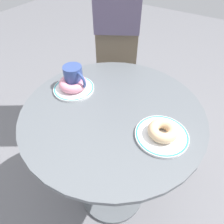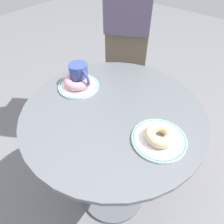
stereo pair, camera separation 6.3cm
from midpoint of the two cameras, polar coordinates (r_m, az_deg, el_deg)
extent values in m
cube|color=slate|center=(1.43, -1.25, -21.48)|extent=(7.00, 7.00, 0.02)
cylinder|color=#565B60|center=(0.82, -2.02, -0.03)|extent=(0.73, 0.73, 0.02)
cylinder|color=#565B60|center=(1.10, -1.55, -13.33)|extent=(0.06, 0.06, 0.69)
cylinder|color=#565B60|center=(1.41, -1.26, -21.10)|extent=(0.39, 0.39, 0.03)
cylinder|color=white|center=(0.93, -12.43, 6.31)|extent=(0.18, 0.18, 0.01)
torus|color=teal|center=(0.93, -12.46, 6.46)|extent=(0.17, 0.17, 0.01)
cylinder|color=white|center=(0.73, 11.24, -6.50)|extent=(0.19, 0.19, 0.01)
torus|color=teal|center=(0.73, 11.27, -6.34)|extent=(0.18, 0.18, 0.01)
torus|color=pink|center=(0.92, -12.71, 7.68)|extent=(0.13, 0.13, 0.04)
torus|color=#E0B789|center=(0.72, 11.52, -5.19)|extent=(0.15, 0.15, 0.04)
cylinder|color=#334784|center=(0.93, -12.58, 9.49)|extent=(0.08, 0.08, 0.10)
torus|color=#334784|center=(0.89, -10.90, 8.56)|extent=(0.08, 0.03, 0.08)
cube|color=brown|center=(1.47, 0.07, 8.54)|extent=(0.38, 0.45, 0.87)
camera|label=1|loc=(0.03, -92.29, -2.23)|focal=32.95mm
camera|label=2|loc=(0.03, 87.71, 2.23)|focal=32.95mm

